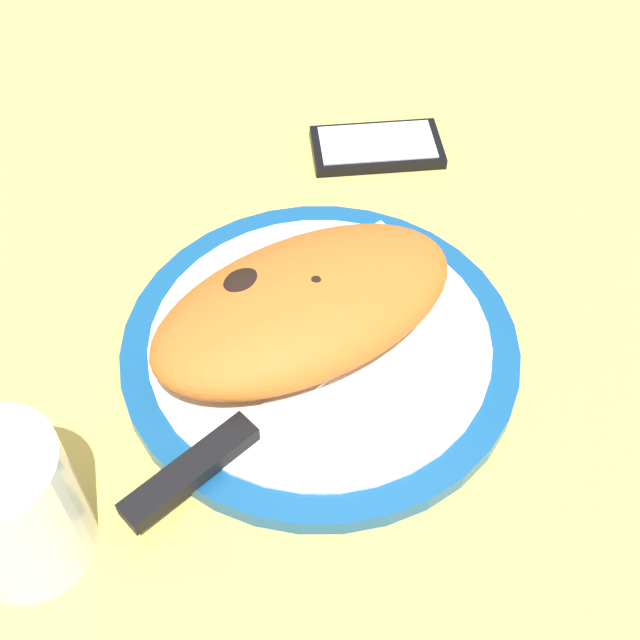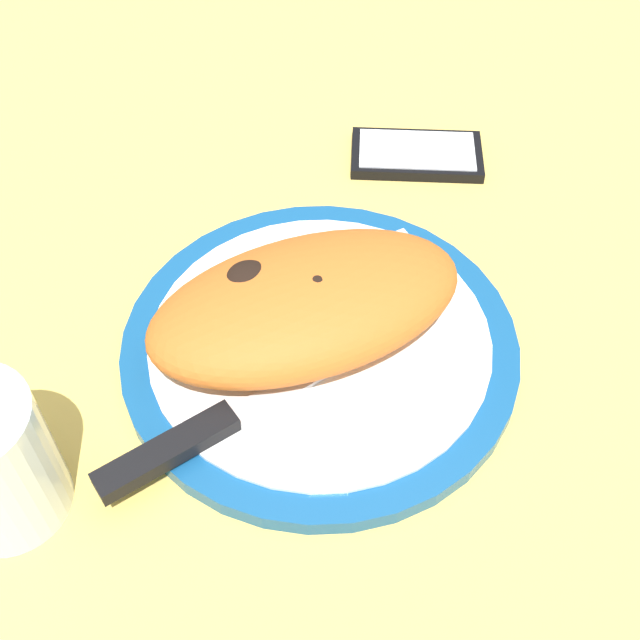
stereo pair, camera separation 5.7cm
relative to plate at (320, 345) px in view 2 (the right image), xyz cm
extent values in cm
cube|color=#DBB756|center=(0.00, 0.00, -2.33)|extent=(150.00, 150.00, 3.00)
cylinder|color=navy|center=(0.00, 0.00, -0.12)|extent=(28.95, 28.95, 1.42)
cylinder|color=white|center=(0.00, 0.00, 0.74)|extent=(24.85, 24.85, 0.30)
ellipsoid|color=#C16023|center=(0.66, -1.00, 3.71)|extent=(23.44, 13.15, 5.63)
ellipsoid|color=black|center=(4.16, -3.00, 5.84)|extent=(3.21, 3.15, 1.08)
ellipsoid|color=black|center=(-0.34, -0.71, 6.09)|extent=(2.97, 2.68, 0.87)
cube|color=silver|center=(-3.84, -6.77, 1.09)|extent=(12.68, 2.78, 0.40)
cube|color=silver|center=(4.41, -5.53, 1.09)|extent=(4.28, 2.77, 0.40)
cube|color=silver|center=(1.18, 2.88, 1.09)|extent=(13.59, 5.15, 0.40)
cube|color=black|center=(12.50, 5.98, 1.49)|extent=(10.01, 4.53, 1.20)
cube|color=black|center=(-15.74, -18.15, -0.33)|extent=(13.39, 10.41, 1.00)
cube|color=white|center=(-15.74, -18.15, 0.25)|extent=(11.71, 8.98, 0.16)
cylinder|color=silver|center=(22.71, 4.85, 1.44)|extent=(7.15, 7.15, 4.14)
camera|label=1|loc=(17.25, 32.00, 46.53)|focal=45.24mm
camera|label=2|loc=(12.06, 34.29, 46.53)|focal=45.24mm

